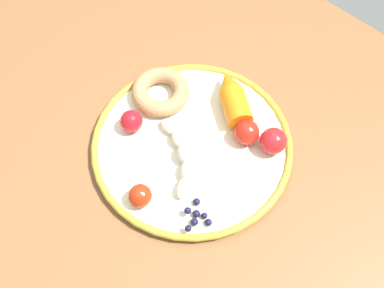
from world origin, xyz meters
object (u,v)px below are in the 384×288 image
at_px(dining_table, 216,181).
at_px(plate, 192,145).
at_px(tomato_far, 247,132).
at_px(tomato_extra, 273,141).
at_px(banana, 183,155).
at_px(tomato_near, 140,196).
at_px(tomato_mid, 131,121).
at_px(carrot_orange, 233,97).
at_px(blueberry_pile, 196,216).
at_px(donut, 160,92).

bearing_deg(dining_table, plate, -163.20).
distance_m(tomato_far, tomato_extra, 0.04).
relative_size(plate, banana, 2.53).
distance_m(plate, tomato_far, 0.09).
relative_size(dining_table, banana, 9.82).
distance_m(tomato_near, tomato_mid, 0.13).
bearing_deg(tomato_mid, carrot_orange, 58.25).
distance_m(tomato_near, tomato_far, 0.20).
xyz_separation_m(banana, blueberry_pile, (0.08, -0.06, -0.00)).
height_order(dining_table, tomato_mid, tomato_mid).
relative_size(blueberry_pile, tomato_near, 1.45).
bearing_deg(carrot_orange, tomato_extra, -11.89).
bearing_deg(donut, tomato_extra, 13.73).
bearing_deg(banana, tomato_extra, 50.76).
xyz_separation_m(dining_table, donut, (-0.15, 0.02, 0.11)).
bearing_deg(carrot_orange, donut, -144.82).
bearing_deg(tomato_far, tomato_mid, -143.92).
height_order(plate, blueberry_pile, blueberry_pile).
height_order(tomato_near, tomato_mid, tomato_mid).
xyz_separation_m(donut, tomato_far, (0.16, 0.03, 0.01)).
height_order(blueberry_pile, tomato_far, tomato_far).
bearing_deg(tomato_near, tomato_extra, 66.92).
bearing_deg(banana, blueberry_pile, -35.08).
bearing_deg(tomato_near, carrot_orange, 93.36).
bearing_deg(plate, carrot_orange, 91.66).
bearing_deg(tomato_near, plate, 94.76).
xyz_separation_m(plate, tomato_far, (0.06, 0.07, 0.02)).
xyz_separation_m(plate, carrot_orange, (-0.00, 0.10, 0.02)).
distance_m(dining_table, donut, 0.19).
bearing_deg(banana, donut, 150.56).
height_order(plate, carrot_orange, carrot_orange).
xyz_separation_m(plate, tomato_extra, (0.10, 0.08, 0.02)).
distance_m(dining_table, tomato_mid, 0.19).
xyz_separation_m(donut, tomato_mid, (0.01, -0.08, 0.00)).
relative_size(plate, blueberry_pile, 6.26).
bearing_deg(carrot_orange, blueberry_pile, -63.94).
bearing_deg(tomato_far, donut, -168.05).
height_order(blueberry_pile, tomato_near, tomato_near).
distance_m(banana, blueberry_pile, 0.10).
height_order(tomato_mid, tomato_extra, tomato_extra).
xyz_separation_m(banana, donut, (-0.11, 0.06, 0.00)).
distance_m(banana, tomato_far, 0.11).
distance_m(dining_table, tomato_far, 0.13).
bearing_deg(dining_table, carrot_orange, 118.54).
bearing_deg(banana, carrot_orange, 94.44).
height_order(dining_table, tomato_extra, tomato_extra).
relative_size(carrot_orange, tomato_extra, 2.53).
relative_size(carrot_orange, tomato_mid, 2.94).
relative_size(dining_table, tomato_near, 35.20).
relative_size(donut, tomato_far, 2.39).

